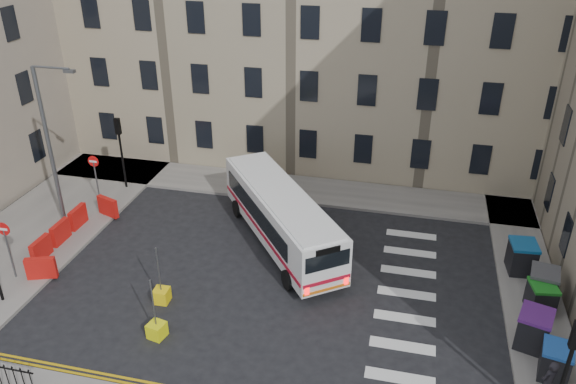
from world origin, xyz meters
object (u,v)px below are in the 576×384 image
at_px(wheelie_bin_b, 534,329).
at_px(streetlamp, 49,147).
at_px(wheelie_bin_d, 543,285).
at_px(wheelie_bin_e, 522,257).
at_px(bus, 281,215).
at_px(wheelie_bin_a, 555,362).
at_px(wheelie_bin_c, 541,297).
at_px(pedestrian, 548,383).
at_px(bollard_yellow, 162,295).
at_px(bollard_chevron, 157,330).

bearing_deg(wheelie_bin_b, streetlamp, -172.97).
bearing_deg(wheelie_bin_d, wheelie_bin_e, 117.11).
bearing_deg(bus, wheelie_bin_d, -46.02).
distance_m(wheelie_bin_a, wheelie_bin_c, 3.58).
distance_m(pedestrian, bollard_yellow, 14.44).
bearing_deg(pedestrian, streetlamp, -54.36).
bearing_deg(wheelie_bin_a, wheelie_bin_c, 100.63).
height_order(wheelie_bin_d, wheelie_bin_e, wheelie_bin_e).
height_order(bus, wheelie_bin_e, bus).
xyz_separation_m(wheelie_bin_a, bollard_yellow, (-14.75, 0.80, -0.47)).
bearing_deg(wheelie_bin_c, streetlamp, 166.65).
distance_m(bus, wheelie_bin_c, 11.54).
distance_m(wheelie_bin_b, bollard_yellow, 14.27).
bearing_deg(wheelie_bin_e, bollard_chevron, -156.58).
bearing_deg(pedestrian, wheelie_bin_c, -134.09).
distance_m(wheelie_bin_c, wheelie_bin_e, 2.71).
distance_m(bus, bollard_yellow, 6.67).
bearing_deg(wheelie_bin_d, streetlamp, -171.44).
bearing_deg(streetlamp, wheelie_bin_a, -13.36).
bearing_deg(wheelie_bin_a, bollard_yellow, -171.12).
xyz_separation_m(wheelie_bin_e, bollard_chevron, (-13.72, -7.43, -0.56)).
xyz_separation_m(wheelie_bin_b, wheelie_bin_c, (0.59, 2.14, -0.09)).
bearing_deg(wheelie_bin_c, pedestrian, -105.69).
height_order(bus, wheelie_bin_d, bus).
bearing_deg(wheelie_bin_b, wheelie_bin_e, 104.82).
xyz_separation_m(wheelie_bin_e, pedestrian, (-0.16, -7.57, 0.15)).
height_order(wheelie_bin_b, pedestrian, pedestrian).
height_order(bus, wheelie_bin_a, bus).
bearing_deg(wheelie_bin_b, bus, 172.59).
bearing_deg(wheelie_bin_b, wheelie_bin_d, 92.58).
bearing_deg(pedestrian, bollard_chevron, -38.05).
height_order(wheelie_bin_c, wheelie_bin_e, wheelie_bin_e).
relative_size(wheelie_bin_d, wheelie_bin_e, 1.02).
xyz_separation_m(wheelie_bin_b, bollard_chevron, (-13.54, -2.61, -0.56)).
xyz_separation_m(streetlamp, bollard_yellow, (7.29, -4.43, -4.04)).
height_order(wheelie_bin_c, bollard_yellow, wheelie_bin_c).
xyz_separation_m(bus, wheelie_bin_e, (10.79, -0.00, -0.67)).
relative_size(wheelie_bin_c, pedestrian, 0.73).
distance_m(bollard_yellow, bollard_chevron, 2.10).
bearing_deg(wheelie_bin_d, bollard_chevron, -148.04).
height_order(streetlamp, wheelie_bin_b, streetlamp).
height_order(wheelie_bin_c, bollard_chevron, wheelie_bin_c).
bearing_deg(bollard_yellow, streetlamp, 148.69).
bearing_deg(wheelie_bin_a, bus, 162.60).
height_order(wheelie_bin_a, bollard_yellow, wheelie_bin_a).
relative_size(wheelie_bin_a, bollard_yellow, 2.16).
distance_m(wheelie_bin_b, bollard_chevron, 13.80).
bearing_deg(bollard_yellow, wheelie_bin_b, 2.57).
height_order(wheelie_bin_a, pedestrian, pedestrian).
relative_size(wheelie_bin_b, bollard_yellow, 2.58).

